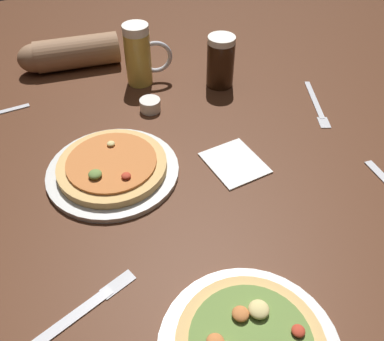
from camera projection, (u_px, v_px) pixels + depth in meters
ground_plane at (192, 182)px, 0.89m from camera, size 2.40×2.40×0.03m
pizza_plate_far at (113, 168)px, 0.88m from camera, size 0.28×0.28×0.05m
beer_mug_dark at (220, 61)px, 1.11m from camera, size 0.07×0.12×0.14m
beer_mug_amber at (140, 55)px, 1.10m from camera, size 0.13×0.07×0.17m
ramekin_sauce at (150, 105)px, 1.05m from camera, size 0.05×0.05×0.03m
napkin_folded at (236, 163)px, 0.90m from camera, size 0.12×0.14×0.01m
fork_left at (316, 104)px, 1.07m from camera, size 0.10×0.20×0.01m
knife_spare at (80, 312)px, 0.65m from camera, size 0.21×0.08×0.01m
diner_arm at (67, 54)px, 1.19m from camera, size 0.29×0.12×0.09m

